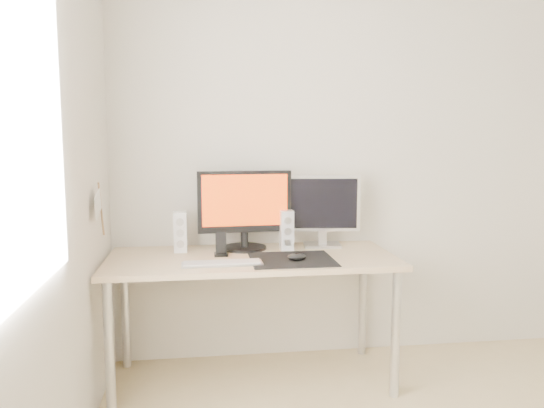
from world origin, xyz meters
TOP-DOWN VIEW (x-y plane):
  - wall_back at (0.00, 1.75)m, footprint 3.50×0.00m
  - mousepad at (-0.72, 1.27)m, footprint 0.45×0.40m
  - mouse at (-0.70, 1.24)m, footprint 0.10×0.06m
  - desk at (-0.93, 1.38)m, footprint 1.60×0.70m
  - main_monitor at (-0.95, 1.57)m, footprint 0.55×0.27m
  - second_monitor at (-0.48, 1.59)m, footprint 0.45×0.19m
  - speaker_left at (-1.33, 1.55)m, footprint 0.07×0.09m
  - speaker_right at (-0.71, 1.52)m, footprint 0.07×0.09m
  - keyboard at (-1.10, 1.20)m, footprint 0.42×0.13m
  - phone_dock at (-1.10, 1.41)m, footprint 0.08×0.06m
  - pennant at (-1.72, 1.24)m, footprint 0.01×0.23m

SIDE VIEW (x-z plane):
  - desk at x=-0.93m, z-range 0.29..1.02m
  - mousepad at x=-0.72m, z-range 0.73..0.73m
  - keyboard at x=-1.10m, z-range 0.73..0.75m
  - mouse at x=-0.70m, z-range 0.73..0.77m
  - phone_dock at x=-1.10m, z-range 0.70..0.84m
  - speaker_left at x=-1.33m, z-range 0.73..0.96m
  - speaker_right at x=-0.71m, z-range 0.73..0.96m
  - second_monitor at x=-0.48m, z-range 0.75..1.19m
  - main_monitor at x=-0.95m, z-range 0.75..1.22m
  - pennant at x=-1.72m, z-range 0.90..1.19m
  - wall_back at x=0.00m, z-range -0.50..3.00m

